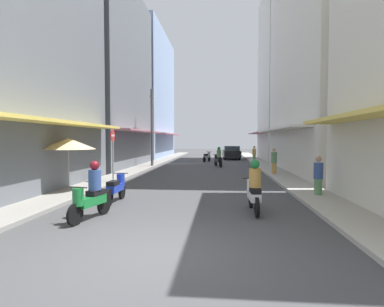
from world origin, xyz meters
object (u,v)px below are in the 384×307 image
(motorbike_white, at_px, (254,189))
(parked_car, at_px, (231,152))
(motorbike_green, at_px, (91,193))
(motorbike_black, at_px, (218,158))
(utility_pole, at_px, (152,127))
(pedestrian_midway, at_px, (254,154))
(pedestrian_foreground, at_px, (318,177))
(motorbike_blue, at_px, (116,188))
(motorbike_silver, at_px, (207,157))
(street_sign_no_entry, at_px, (113,149))
(pedestrian_crossing, at_px, (274,162))
(vendor_umbrella, at_px, (68,144))

(motorbike_white, height_order, parked_car, motorbike_white)
(motorbike_green, xyz_separation_m, motorbike_black, (3.29, 16.44, 0.00))
(motorbike_green, height_order, utility_pole, utility_pole)
(pedestrian_midway, distance_m, pedestrian_foreground, 17.44)
(motorbike_blue, bearing_deg, motorbike_black, 76.52)
(motorbike_black, distance_m, motorbike_blue, 14.53)
(motorbike_black, bearing_deg, parked_car, 81.86)
(motorbike_silver, bearing_deg, motorbike_white, -83.64)
(motorbike_black, bearing_deg, motorbike_green, -101.30)
(motorbike_black, relative_size, street_sign_no_entry, 0.66)
(motorbike_white, xyz_separation_m, pedestrian_crossing, (2.19, 9.57, 0.12))
(motorbike_green, height_order, motorbike_silver, motorbike_green)
(motorbike_silver, height_order, motorbike_blue, same)
(parked_car, height_order, pedestrian_foreground, pedestrian_foreground)
(parked_car, bearing_deg, vendor_umbrella, -108.13)
(motorbike_green, height_order, parked_car, motorbike_green)
(motorbike_black, height_order, pedestrian_foreground, motorbike_black)
(street_sign_no_entry, bearing_deg, parked_car, 71.81)
(pedestrian_foreground, relative_size, street_sign_no_entry, 0.59)
(parked_car, xyz_separation_m, pedestrian_foreground, (2.44, -22.14, 0.03))
(motorbike_white, distance_m, motorbike_blue, 4.70)
(motorbike_white, xyz_separation_m, motorbike_blue, (-4.56, 1.12, -0.20))
(motorbike_silver, bearing_deg, pedestrian_midway, -7.94)
(pedestrian_crossing, relative_size, vendor_umbrella, 0.75)
(motorbike_silver, height_order, parked_car, parked_car)
(motorbike_black, distance_m, vendor_umbrella, 13.96)
(motorbike_blue, bearing_deg, pedestrian_midway, 70.51)
(motorbike_silver, xyz_separation_m, pedestrian_midway, (4.42, -0.62, 0.27))
(motorbike_white, relative_size, street_sign_no_entry, 0.68)
(motorbike_blue, xyz_separation_m, pedestrian_crossing, (6.75, 8.46, 0.32))
(pedestrian_midway, bearing_deg, motorbike_silver, 172.06)
(motorbike_green, relative_size, parked_car, 0.43)
(parked_car, bearing_deg, motorbike_black, -98.14)
(motorbike_black, distance_m, pedestrian_crossing, 6.60)
(utility_pole, bearing_deg, motorbike_black, 9.70)
(utility_pole, bearing_deg, street_sign_no_entry, -89.36)
(motorbike_blue, height_order, pedestrian_midway, pedestrian_midway)
(pedestrian_midway, distance_m, vendor_umbrella, 19.68)
(motorbike_black, distance_m, pedestrian_midway, 5.80)
(motorbike_black, xyz_separation_m, street_sign_no_entry, (-5.01, -9.89, 1.01))
(vendor_umbrella, xyz_separation_m, street_sign_no_entry, (0.86, 2.71, -0.28))
(pedestrian_midway, relative_size, street_sign_no_entry, 0.59)
(pedestrian_midway, bearing_deg, street_sign_no_entry, -119.55)
(pedestrian_midway, distance_m, street_sign_no_entry, 16.87)
(motorbike_silver, relative_size, utility_pole, 0.29)
(pedestrian_midway, height_order, street_sign_no_entry, street_sign_no_entry)
(parked_car, height_order, pedestrian_crossing, pedestrian_crossing)
(motorbike_black, height_order, pedestrian_midway, motorbike_black)
(motorbike_black, bearing_deg, utility_pole, -170.30)
(pedestrian_crossing, distance_m, pedestrian_foreground, 7.01)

